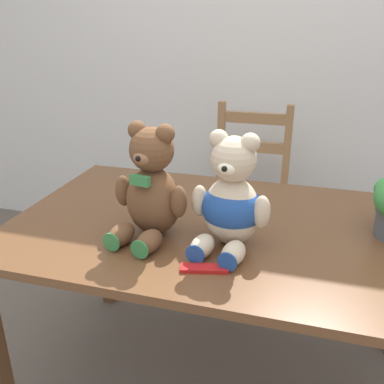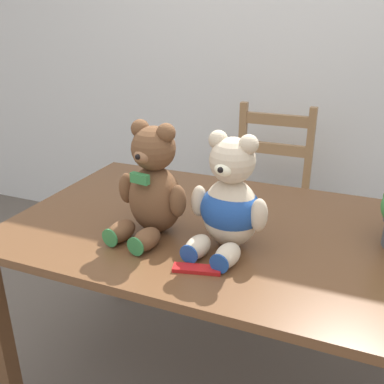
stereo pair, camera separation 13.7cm
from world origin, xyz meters
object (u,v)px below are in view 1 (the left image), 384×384
Objects in this scene: teddy_bear_left at (151,189)px; teddy_bear_right at (231,202)px; wooden_chair_behind at (247,201)px; chocolate_bar at (206,269)px.

teddy_bear_right is (0.27, 0.00, -0.02)m from teddy_bear_left.
teddy_bear_right is at bearing 95.28° from wooden_chair_behind.
teddy_bear_right is 2.65× the size of chocolate_bar.
teddy_bear_right reaches higher than chocolate_bar.
teddy_bear_left is 0.27m from teddy_bear_right.
wooden_chair_behind is 1.12m from teddy_bear_left.
wooden_chair_behind is at bearing -89.80° from teddy_bear_left.
teddy_bear_right is 0.23m from chocolate_bar.
wooden_chair_behind is 1.10m from teddy_bear_right.
wooden_chair_behind is 2.71× the size of teddy_bear_right.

